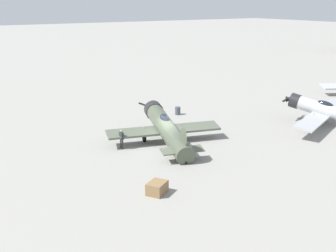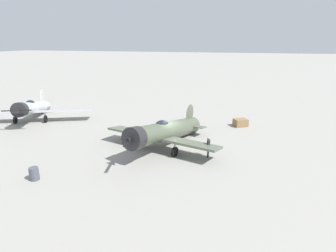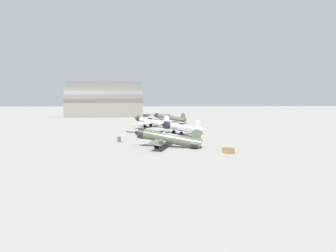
{
  "view_description": "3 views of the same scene",
  "coord_description": "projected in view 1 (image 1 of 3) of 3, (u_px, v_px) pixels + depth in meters",
  "views": [
    {
      "loc": [
        -19.02,
        -29.97,
        12.2
      ],
      "look_at": [
        0.0,
        0.0,
        1.8
      ],
      "focal_mm": 46.11,
      "sensor_mm": 36.0,
      "label": 1
    },
    {
      "loc": [
        -6.48,
        21.54,
        8.76
      ],
      "look_at": [
        0.0,
        0.0,
        1.8
      ],
      "focal_mm": 29.55,
      "sensor_mm": 36.0,
      "label": 2
    },
    {
      "loc": [
        -52.15,
        2.59,
        7.94
      ],
      "look_at": [
        19.13,
        -0.5,
        1.6
      ],
      "focal_mm": 36.83,
      "sensor_mm": 36.0,
      "label": 3
    }
  ],
  "objects": [
    {
      "name": "airplane_foreground",
      "position": [
        166.0,
        128.0,
        37.55
      ],
      "size": [
        10.33,
        11.64,
        3.12
      ],
      "rotation": [
        0.0,
        0.0,
        7.59
      ],
      "color": "#4C5442",
      "rests_on": "ground_plane"
    },
    {
      "name": "fuel_drum",
      "position": [
        178.0,
        111.0,
        47.6
      ],
      "size": [
        0.63,
        0.63,
        0.87
      ],
      "color": "#474C56",
      "rests_on": "ground_plane"
    },
    {
      "name": "airplane_mid_apron",
      "position": [
        328.0,
        112.0,
        43.28
      ],
      "size": [
        13.0,
        9.08,
        3.11
      ],
      "rotation": [
        0.0,
        0.0,
        8.27
      ],
      "color": "#B7BABF",
      "rests_on": "ground_plane"
    },
    {
      "name": "ground_plane",
      "position": [
        168.0,
        146.0,
        37.49
      ],
      "size": [
        400.0,
        400.0,
        0.0
      ],
      "primitive_type": "plane",
      "color": "gray"
    },
    {
      "name": "ground_crew_mechanic",
      "position": [
        122.0,
        137.0,
        36.5
      ],
      "size": [
        0.26,
        0.66,
        1.69
      ],
      "rotation": [
        0.0,
        0.0,
        3.2
      ],
      "color": "#2D2D33",
      "rests_on": "ground_plane"
    },
    {
      "name": "equipment_crate",
      "position": [
        157.0,
        188.0,
        28.15
      ],
      "size": [
        1.7,
        1.6,
        0.79
      ],
      "rotation": [
        0.0,
        0.0,
        0.56
      ],
      "color": "olive",
      "rests_on": "ground_plane"
    }
  ]
}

